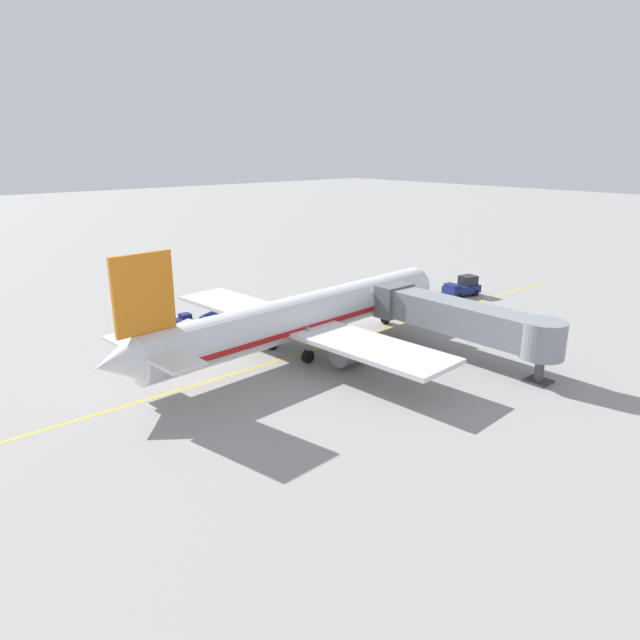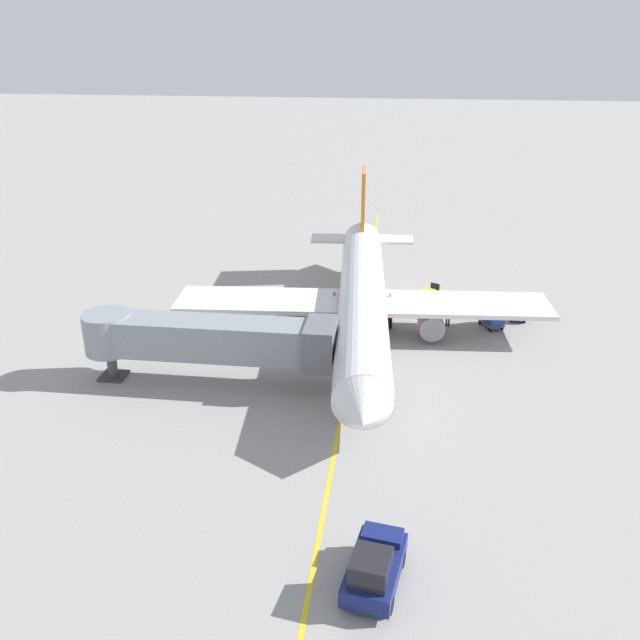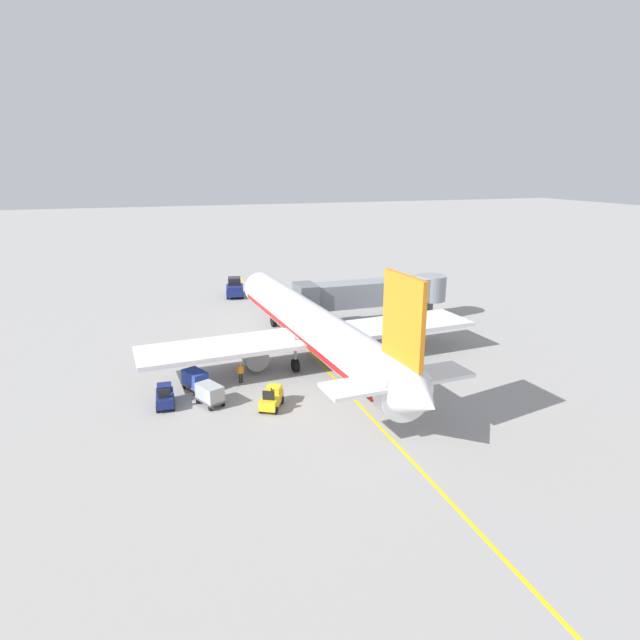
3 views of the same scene
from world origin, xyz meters
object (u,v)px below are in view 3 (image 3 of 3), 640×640
baggage_tug_lead (272,398)px  parked_airliner (313,327)px  ground_crew_wing_walker (240,372)px  baggage_cart_second_in_train (210,393)px  pushback_tractor (235,288)px  jet_bridge (373,293)px  baggage_cart_front (195,379)px  baggage_tug_trailing (165,397)px

baggage_tug_lead → parked_airliner: bearing=54.5°
ground_crew_wing_walker → baggage_cart_second_in_train: bearing=-130.8°
pushback_tractor → baggage_cart_second_in_train: bearing=-102.9°
pushback_tractor → jet_bridge: bearing=-54.7°
parked_airliner → ground_crew_wing_walker: parked_airliner is taller
baggage_cart_second_in_train → parked_airliner: bearing=31.9°
pushback_tractor → baggage_tug_lead: (-3.34, -34.73, -0.39)m
parked_airliner → baggage_cart_front: (-10.62, -3.10, -2.24)m
parked_airliner → ground_crew_wing_walker: bearing=-157.9°
jet_bridge → baggage_tug_lead: bearing=-132.4°
baggage_cart_front → jet_bridge: bearing=30.8°
parked_airliner → pushback_tractor: (-2.39, 26.70, -2.09)m
ground_crew_wing_walker → jet_bridge: bearing=35.3°
jet_bridge → ground_crew_wing_walker: (-17.03, -12.05, -2.51)m
baggage_cart_second_in_train → baggage_tug_trailing: bearing=163.7°
jet_bridge → baggage_cart_second_in_train: 25.25m
jet_bridge → parked_airliner: bearing=-137.4°
parked_airliner → baggage_cart_second_in_train: size_ratio=12.80×
parked_airliner → baggage_tug_lead: bearing=-125.5°
parked_airliner → ground_crew_wing_walker: 7.91m
baggage_cart_second_in_train → ground_crew_wing_walker: ground_crew_wing_walker is taller
baggage_cart_front → baggage_cart_second_in_train: size_ratio=1.00×
pushback_tractor → ground_crew_wing_walker: size_ratio=2.78×
jet_bridge → pushback_tractor: (-12.39, 17.51, -2.36)m
baggage_tug_trailing → baggage_cart_second_in_train: 3.27m
baggage_cart_second_in_train → jet_bridge: bearing=37.7°
baggage_cart_front → baggage_cart_second_in_train: bearing=-76.6°
baggage_tug_lead → baggage_tug_trailing: bearing=159.1°
baggage_tug_lead → ground_crew_wing_walker: (-1.30, 5.18, 0.24)m
baggage_tug_lead → baggage_cart_second_in_train: (-4.16, 1.87, 0.24)m
parked_airliner → baggage_cart_front: 11.29m
baggage_cart_second_in_train → ground_crew_wing_walker: 4.37m
ground_crew_wing_walker → pushback_tractor: bearing=81.1°
pushback_tractor → baggage_cart_second_in_train: (-7.50, -32.86, -0.15)m
jet_bridge → baggage_tug_trailing: size_ratio=6.91×
pushback_tractor → baggage_tug_trailing: size_ratio=1.84×
baggage_tug_trailing → baggage_cart_front: 3.23m
jet_bridge → baggage_tug_lead: size_ratio=6.37×
baggage_tug_trailing → baggage_cart_front: (2.40, 2.14, 0.24)m
baggage_tug_trailing → ground_crew_wing_walker: 6.45m
parked_airliner → baggage_tug_trailing: (-13.02, -5.24, -2.47)m
jet_bridge → baggage_cart_second_in_train: bearing=-142.3°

